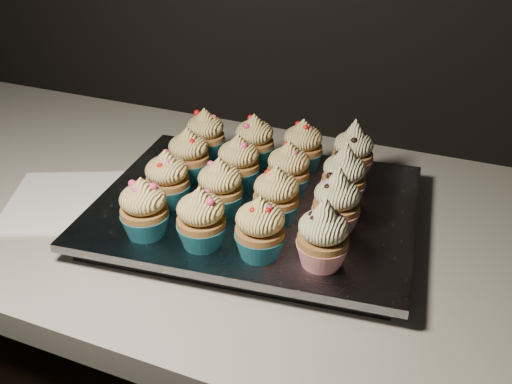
% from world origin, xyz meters
% --- Properties ---
extents(worktop, '(2.44, 0.64, 0.04)m').
position_xyz_m(worktop, '(0.00, 1.70, 0.88)').
color(worktop, beige).
rests_on(worktop, cabinet).
extents(napkin, '(0.24, 0.24, 0.00)m').
position_xyz_m(napkin, '(-0.30, 1.61, 0.90)').
color(napkin, white).
rests_on(napkin, worktop).
extents(baking_tray, '(0.45, 0.36, 0.02)m').
position_xyz_m(baking_tray, '(-0.01, 1.67, 0.91)').
color(baking_tray, black).
rests_on(baking_tray, worktop).
extents(foil_lining, '(0.48, 0.40, 0.01)m').
position_xyz_m(foil_lining, '(-0.01, 1.67, 0.93)').
color(foil_lining, silver).
rests_on(foil_lining, baking_tray).
extents(cupcake_0, '(0.06, 0.06, 0.08)m').
position_xyz_m(cupcake_0, '(-0.11, 1.55, 0.97)').
color(cupcake_0, '#1C6E85').
rests_on(cupcake_0, foil_lining).
extents(cupcake_1, '(0.06, 0.06, 0.08)m').
position_xyz_m(cupcake_1, '(-0.04, 1.55, 0.97)').
color(cupcake_1, '#1C6E85').
rests_on(cupcake_1, foil_lining).
extents(cupcake_2, '(0.06, 0.06, 0.08)m').
position_xyz_m(cupcake_2, '(0.04, 1.56, 0.97)').
color(cupcake_2, '#1C6E85').
rests_on(cupcake_2, foil_lining).
extents(cupcake_3, '(0.06, 0.06, 0.10)m').
position_xyz_m(cupcake_3, '(0.12, 1.57, 0.97)').
color(cupcake_3, '#B4191F').
rests_on(cupcake_3, foil_lining).
extents(cupcake_4, '(0.06, 0.06, 0.08)m').
position_xyz_m(cupcake_4, '(-0.13, 1.62, 0.97)').
color(cupcake_4, '#1C6E85').
rests_on(cupcake_4, foil_lining).
extents(cupcake_5, '(0.06, 0.06, 0.08)m').
position_xyz_m(cupcake_5, '(-0.05, 1.63, 0.97)').
color(cupcake_5, '#1C6E85').
rests_on(cupcake_5, foil_lining).
extents(cupcake_6, '(0.06, 0.06, 0.08)m').
position_xyz_m(cupcake_6, '(0.03, 1.64, 0.97)').
color(cupcake_6, '#1C6E85').
rests_on(cupcake_6, foil_lining).
extents(cupcake_7, '(0.06, 0.06, 0.10)m').
position_xyz_m(cupcake_7, '(0.11, 1.65, 0.97)').
color(cupcake_7, '#B4191F').
rests_on(cupcake_7, foil_lining).
extents(cupcake_8, '(0.06, 0.06, 0.08)m').
position_xyz_m(cupcake_8, '(-0.13, 1.70, 0.97)').
color(cupcake_8, '#1C6E85').
rests_on(cupcake_8, foil_lining).
extents(cupcake_9, '(0.06, 0.06, 0.08)m').
position_xyz_m(cupcake_9, '(-0.05, 1.71, 0.97)').
color(cupcake_9, '#1C6E85').
rests_on(cupcake_9, foil_lining).
extents(cupcake_10, '(0.06, 0.06, 0.08)m').
position_xyz_m(cupcake_10, '(0.02, 1.72, 0.97)').
color(cupcake_10, '#1C6E85').
rests_on(cupcake_10, foil_lining).
extents(cupcake_11, '(0.06, 0.06, 0.10)m').
position_xyz_m(cupcake_11, '(0.10, 1.72, 0.97)').
color(cupcake_11, '#B4191F').
rests_on(cupcake_11, foil_lining).
extents(cupcake_12, '(0.06, 0.06, 0.08)m').
position_xyz_m(cupcake_12, '(-0.14, 1.78, 0.97)').
color(cupcake_12, '#1C6E85').
rests_on(cupcake_12, foil_lining).
extents(cupcake_13, '(0.06, 0.06, 0.08)m').
position_xyz_m(cupcake_13, '(-0.06, 1.79, 0.97)').
color(cupcake_13, '#1C6E85').
rests_on(cupcake_13, foil_lining).
extents(cupcake_14, '(0.06, 0.06, 0.08)m').
position_xyz_m(cupcake_14, '(0.02, 1.80, 0.97)').
color(cupcake_14, '#1C6E85').
rests_on(cupcake_14, foil_lining).
extents(cupcake_15, '(0.06, 0.06, 0.10)m').
position_xyz_m(cupcake_15, '(0.09, 1.80, 0.97)').
color(cupcake_15, '#B4191F').
rests_on(cupcake_15, foil_lining).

